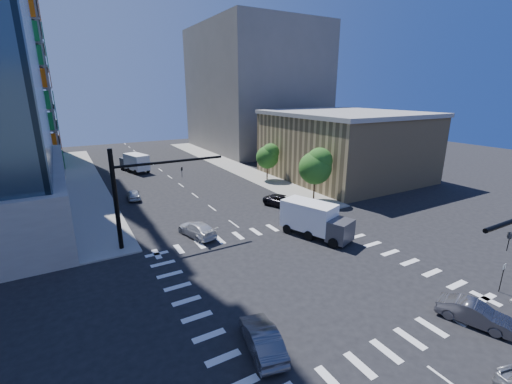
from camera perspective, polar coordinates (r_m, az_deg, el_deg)
ground at (r=27.75m, az=7.59°, el=-13.34°), size 160.00×160.00×0.00m
road_markings at (r=27.75m, az=7.59°, el=-13.33°), size 20.00×20.00×0.01m
sidewalk_ne at (r=66.41m, az=-4.72°, el=4.61°), size 5.00×60.00×0.15m
sidewalk_nw at (r=60.53m, az=-26.66°, el=1.70°), size 5.00×60.00×0.15m
commercial_building at (r=57.79m, az=14.50°, el=7.63°), size 20.50×22.50×10.60m
bg_building_ne at (r=84.97m, az=-0.22°, el=16.72°), size 24.00×30.00×28.00m
signal_mast_nw at (r=31.90m, az=-19.84°, el=0.52°), size 10.20×0.40×9.00m
tree_south at (r=43.80m, az=10.05°, el=4.34°), size 4.16×4.16×6.82m
tree_north at (r=53.66m, az=2.06°, el=6.06°), size 3.54×3.52×5.78m
no_parking_sign at (r=30.14m, az=35.85°, el=-11.08°), size 0.30×0.06×2.20m
car_nb_right at (r=25.90m, az=32.64°, el=-16.68°), size 2.76×4.43×1.38m
car_nb_far at (r=42.20m, az=4.49°, el=-1.54°), size 3.96×5.45×1.38m
car_sb_near at (r=34.23m, az=-9.80°, el=-6.11°), size 3.04×5.23×1.42m
car_sb_mid at (r=47.66m, az=-19.71°, el=-0.39°), size 1.96×4.03×1.33m
car_sb_cross at (r=20.38m, az=1.02°, el=-23.24°), size 2.41×4.63×1.45m
box_truck_near at (r=33.76m, az=10.24°, el=-5.06°), size 4.70×6.90×3.34m
box_truck_far at (r=64.04m, az=-19.65°, el=4.48°), size 4.19×6.58×3.20m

